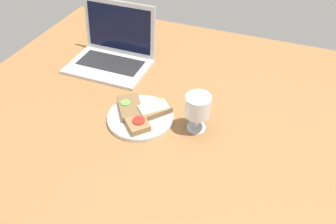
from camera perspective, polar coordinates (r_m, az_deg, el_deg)
The scene contains 7 objects.
wooden_table at distance 110.97cm, azimuth -3.74°, elevation -1.73°, with size 140.00×140.00×3.00cm, color #9E6B3D.
plate at distance 109.41cm, azimuth -4.81°, elevation -0.94°, with size 22.10×22.10×1.54cm, color silver.
sandwich_with_tomato at distance 104.81cm, azimuth -5.46°, elevation -1.84°, with size 11.02×10.94×2.72cm.
sandwich_with_cheese at distance 108.91cm, azimuth -2.52°, elevation 0.41°, with size 11.92×12.53×2.76cm.
sandwich_with_cucumber at distance 110.81cm, azimuth -6.61°, elevation 0.85°, with size 12.92×13.99×2.53cm.
wine_glass at distance 101.05cm, azimuth 5.20°, elevation 0.78°, with size 8.04×8.04×12.86cm.
laptop at distance 136.75cm, azimuth -9.57°, elevation 10.52°, with size 31.83×24.35×22.78cm.
Camera 1 is at (35.92, -72.93, 77.03)cm, focal length 35.00 mm.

